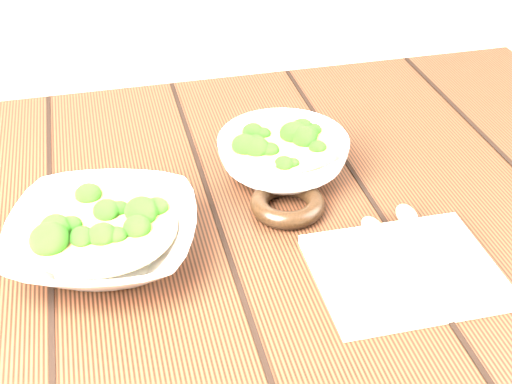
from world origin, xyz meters
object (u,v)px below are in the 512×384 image
object	(u,v)px
table	(236,294)
trivet	(287,204)
soup_bowl_front	(103,236)
napkin	(405,271)
soup_bowl_back	(283,155)

from	to	relation	value
table	trivet	bearing A→B (deg)	5.81
soup_bowl_front	napkin	bearing A→B (deg)	-19.33
table	trivet	xyz separation A→B (m)	(0.07, 0.01, 0.13)
table	soup_bowl_front	world-z (taller)	soup_bowl_front
napkin	trivet	bearing A→B (deg)	123.34
trivet	soup_bowl_front	bearing A→B (deg)	-171.51
table	soup_bowl_front	size ratio (longest dim) A/B	4.69
soup_bowl_back	napkin	world-z (taller)	soup_bowl_back
soup_bowl_front	napkin	size ratio (longest dim) A/B	1.29
soup_bowl_back	soup_bowl_front	bearing A→B (deg)	-154.43
trivet	napkin	world-z (taller)	trivet
table	trivet	size ratio (longest dim) A/B	12.80
table	napkin	world-z (taller)	napkin
soup_bowl_front	soup_bowl_back	bearing A→B (deg)	25.57
soup_bowl_front	trivet	xyz separation A→B (m)	(0.23, 0.03, -0.02)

